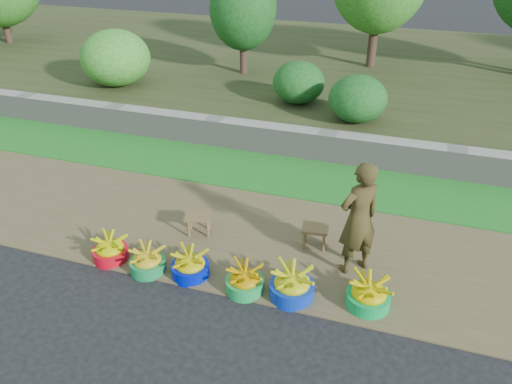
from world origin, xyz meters
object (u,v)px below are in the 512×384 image
(basin_b, at_px, (147,261))
(basin_f, at_px, (369,295))
(basin_a, at_px, (110,250))
(basin_e, at_px, (292,285))
(vendor_woman, at_px, (358,219))
(stool_right, at_px, (315,231))
(basin_c, at_px, (190,265))
(stool_left, at_px, (198,218))
(basin_d, at_px, (245,280))

(basin_b, xyz_separation_m, basin_f, (2.79, 0.22, 0.02))
(basin_a, bearing_deg, basin_b, -5.80)
(basin_e, height_order, vendor_woman, vendor_woman)
(basin_f, distance_m, stool_right, 1.29)
(basin_a, relative_size, stool_right, 1.23)
(basin_c, xyz_separation_m, basin_e, (1.33, 0.02, 0.02))
(basin_e, bearing_deg, vendor_woman, 50.50)
(basin_c, xyz_separation_m, stool_left, (-0.27, 0.89, 0.11))
(vendor_woman, bearing_deg, basin_c, -21.12)
(basin_f, bearing_deg, basin_b, -175.51)
(basin_d, distance_m, stool_right, 1.31)
(basin_d, bearing_deg, basin_a, 178.96)
(basin_f, distance_m, stool_left, 2.61)
(stool_left, relative_size, vendor_woman, 0.27)
(basin_b, xyz_separation_m, basin_d, (1.32, 0.03, 0.00))
(vendor_woman, bearing_deg, basin_b, -23.96)
(basin_b, height_order, basin_e, basin_e)
(basin_a, distance_m, basin_f, 3.38)
(basin_b, bearing_deg, basin_f, 4.49)
(basin_a, relative_size, basin_d, 0.99)
(basin_a, xyz_separation_m, basin_f, (3.38, 0.16, 0.02))
(basin_c, xyz_separation_m, stool_right, (1.37, 1.10, 0.11))
(vendor_woman, bearing_deg, basin_d, -8.02)
(stool_right, bearing_deg, basin_e, -92.05)
(stool_left, height_order, vendor_woman, vendor_woman)
(basin_b, relative_size, basin_d, 0.98)
(basin_d, xyz_separation_m, vendor_woman, (1.20, 0.83, 0.63))
(basin_d, xyz_separation_m, basin_f, (1.47, 0.19, 0.02))
(basin_e, relative_size, vendor_woman, 0.35)
(basin_d, distance_m, basin_e, 0.58)
(stool_right, relative_size, vendor_woman, 0.25)
(basin_a, relative_size, basin_b, 1.01)
(basin_a, xyz_separation_m, basin_b, (0.59, -0.06, -0.00))
(basin_e, height_order, stool_right, basin_e)
(basin_a, relative_size, vendor_woman, 0.31)
(stool_left, bearing_deg, basin_a, -133.91)
(basin_c, height_order, stool_left, basin_c)
(basin_d, relative_size, basin_f, 0.91)
(basin_a, relative_size, stool_left, 1.13)
(stool_left, distance_m, vendor_woman, 2.29)
(basin_c, bearing_deg, vendor_woman, 21.56)
(basin_a, distance_m, basin_e, 2.49)
(basin_b, bearing_deg, stool_left, 73.45)
(basin_e, xyz_separation_m, stool_right, (0.04, 1.08, 0.09))
(basin_b, height_order, stool_left, basin_b)
(basin_c, height_order, basin_d, basin_c)
(basin_f, bearing_deg, vendor_woman, 113.04)
(basin_b, height_order, basin_f, basin_f)
(stool_left, relative_size, stool_right, 1.09)
(basin_d, xyz_separation_m, basin_e, (0.57, 0.07, 0.02))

